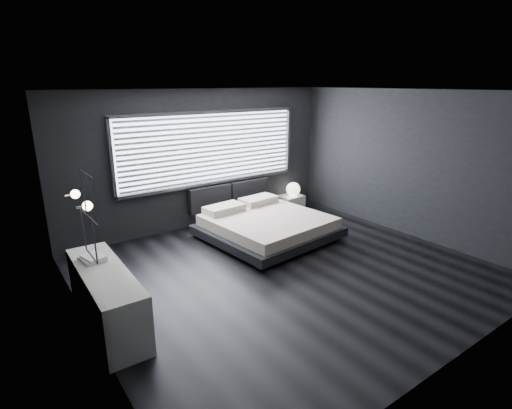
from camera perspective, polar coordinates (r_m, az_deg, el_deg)
room at (r=6.09m, az=4.66°, el=2.58°), size 6.04×6.00×2.80m
window at (r=8.34m, az=-6.32°, el=7.97°), size 4.14×0.09×1.52m
headboard at (r=8.70m, az=-3.71°, el=1.41°), size 1.96×0.16×0.52m
sconce_near at (r=4.82m, az=-22.97°, el=-0.20°), size 0.18×0.11×0.11m
sconce_far at (r=5.39m, az=-24.45°, el=1.35°), size 0.18×0.11×0.11m
wall_art_upper at (r=4.17m, az=-22.68°, el=0.86°), size 0.01×0.48×0.48m
wall_art_lower at (r=4.55m, az=-22.75°, el=-4.12°), size 0.01×0.48×0.48m
bed at (r=7.75m, az=1.51°, el=-2.90°), size 2.44×2.35×0.58m
nightstand at (r=9.63m, az=4.99°, el=0.39°), size 0.56×0.47×0.32m
orb_lamp at (r=9.52m, az=5.33°, el=2.20°), size 0.33×0.33×0.33m
dresser at (r=5.38m, az=-20.53°, el=-12.36°), size 0.55×1.86×0.74m
book_stack at (r=5.53m, az=-22.28°, el=-7.10°), size 0.31×0.38×0.07m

